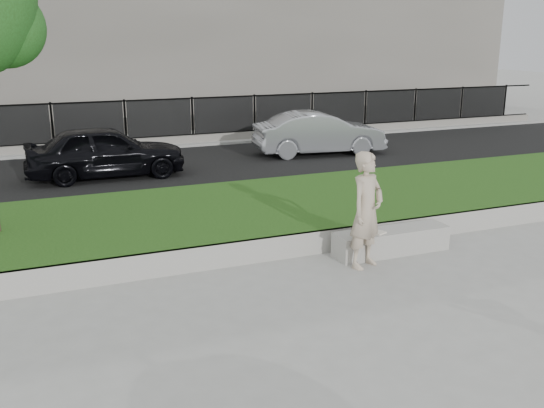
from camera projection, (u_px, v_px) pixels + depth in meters
name	position (u px, v px, depth m)	size (l,w,h in m)	color
ground	(300.00, 283.00, 9.03)	(90.00, 90.00, 0.00)	gray
grass_bank	(235.00, 216.00, 11.66)	(34.00, 4.00, 0.40)	#10340D
grass_kerb	(273.00, 248.00, 9.91)	(34.00, 0.08, 0.40)	gray
street	(170.00, 169.00, 16.61)	(34.00, 7.00, 0.04)	black
far_pavement	(140.00, 142.00, 20.61)	(34.00, 3.00, 0.12)	gray
iron_fence	(145.00, 132.00, 19.59)	(32.00, 0.30, 1.50)	slate
building_facade	(103.00, 0.00, 25.52)	(34.00, 10.00, 10.00)	#605B54
stone_bench	(391.00, 241.00, 10.24)	(2.03, 0.51, 0.41)	gray
man	(367.00, 210.00, 9.45)	(0.68, 0.44, 1.86)	#BCA990
book	(379.00, 233.00, 9.98)	(0.21, 0.15, 0.02)	beige
car_dark	(106.00, 151.00, 15.42)	(1.59, 3.95, 1.35)	black
car_silver	(319.00, 133.00, 18.44)	(1.38, 3.94, 1.30)	#92949A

